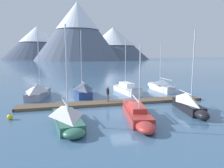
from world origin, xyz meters
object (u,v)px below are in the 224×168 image
object	(u,v)px
sailboat_mid_dock_starboard	(138,114)
sailboat_outer_slip	(189,103)
sailboat_end_of_dock	(161,85)
person_on_dock	(108,93)
sailboat_far_berth	(126,89)
sailboat_mid_dock_port	(82,89)
sailboat_nearest_berth	(39,91)
sailboat_second_berth	(67,117)
mooring_buoy_channel_marker	(10,117)

from	to	relation	value
sailboat_mid_dock_starboard	sailboat_outer_slip	world-z (taller)	sailboat_outer_slip
sailboat_end_of_dock	person_on_dock	distance (m)	11.80
sailboat_far_berth	sailboat_outer_slip	world-z (taller)	sailboat_far_berth
sailboat_mid_dock_port	person_on_dock	distance (m)	5.96
sailboat_nearest_berth	sailboat_end_of_dock	bearing A→B (deg)	6.10
sailboat_nearest_berth	sailboat_end_of_dock	size ratio (longest dim) A/B	1.14
sailboat_end_of_dock	sailboat_outer_slip	bearing A→B (deg)	-100.70
sailboat_second_berth	sailboat_far_berth	distance (m)	15.09
sailboat_second_berth	sailboat_mid_dock_port	world-z (taller)	sailboat_mid_dock_port
sailboat_nearest_berth	sailboat_far_berth	bearing A→B (deg)	6.76
sailboat_far_berth	sailboat_end_of_dock	size ratio (longest dim) A/B	1.05
sailboat_outer_slip	person_on_dock	world-z (taller)	sailboat_outer_slip
sailboat_nearest_berth	person_on_dock	bearing A→B (deg)	-31.87
sailboat_mid_dock_starboard	mooring_buoy_channel_marker	bearing A→B (deg)	168.56
person_on_dock	sailboat_outer_slip	bearing A→B (deg)	-30.76
sailboat_second_berth	sailboat_far_berth	xyz separation A→B (m)	(8.11, 12.72, -0.09)
sailboat_nearest_berth	sailboat_mid_dock_starboard	world-z (taller)	sailboat_nearest_berth
sailboat_second_berth	sailboat_mid_dock_starboard	size ratio (longest dim) A/B	0.99
sailboat_nearest_berth	sailboat_second_berth	xyz separation A→B (m)	(3.85, -11.30, -0.22)
sailboat_far_berth	person_on_dock	xyz separation A→B (m)	(-3.78, -6.51, 0.67)
sailboat_second_berth	sailboat_outer_slip	bearing A→B (deg)	8.89
sailboat_mid_dock_port	sailboat_far_berth	bearing A→B (deg)	10.32
sailboat_second_berth	person_on_dock	size ratio (longest dim) A/B	4.60
sailboat_far_berth	person_on_dock	size ratio (longest dim) A/B	4.64
sailboat_nearest_berth	sailboat_second_berth	size ratio (longest dim) A/B	1.10
sailboat_mid_dock_port	person_on_dock	world-z (taller)	sailboat_mid_dock_port
sailboat_nearest_berth	mooring_buoy_channel_marker	bearing A→B (deg)	-96.58
sailboat_far_berth	sailboat_end_of_dock	world-z (taller)	sailboat_far_berth
sailboat_nearest_berth	sailboat_second_berth	world-z (taller)	sailboat_nearest_berth
person_on_dock	mooring_buoy_channel_marker	distance (m)	10.08
person_on_dock	mooring_buoy_channel_marker	world-z (taller)	person_on_dock
sailboat_mid_dock_port	sailboat_mid_dock_starboard	xyz separation A→B (m)	(4.18, -11.46, -0.43)
sailboat_mid_dock_starboard	mooring_buoy_channel_marker	xyz separation A→B (m)	(-10.78, 2.18, -0.25)
sailboat_outer_slip	sailboat_end_of_dock	xyz separation A→B (m)	(2.15, 11.36, 0.01)
sailboat_second_berth	sailboat_mid_dock_port	size ratio (longest dim) A/B	0.89
mooring_buoy_channel_marker	sailboat_outer_slip	bearing A→B (deg)	-1.54
sailboat_outer_slip	sailboat_far_berth	bearing A→B (deg)	108.19
sailboat_nearest_berth	sailboat_mid_dock_port	size ratio (longest dim) A/B	0.98
sailboat_far_berth	sailboat_mid_dock_port	bearing A→B (deg)	-169.68
sailboat_end_of_dock	sailboat_far_berth	bearing A→B (deg)	-175.28
mooring_buoy_channel_marker	sailboat_end_of_dock	bearing A→B (deg)	30.23
sailboat_far_berth	mooring_buoy_channel_marker	size ratio (longest dim) A/B	14.01
sailboat_mid_dock_port	sailboat_end_of_dock	bearing A→B (deg)	7.70
sailboat_mid_dock_port	sailboat_end_of_dock	size ratio (longest dim) A/B	1.17
sailboat_mid_dock_starboard	mooring_buoy_channel_marker	size ratio (longest dim) A/B	13.99
sailboat_end_of_dock	mooring_buoy_channel_marker	distance (m)	21.69
sailboat_nearest_berth	sailboat_outer_slip	distance (m)	18.20
sailboat_far_berth	sailboat_end_of_dock	distance (m)	5.75
sailboat_outer_slip	mooring_buoy_channel_marker	xyz separation A→B (m)	(-16.59, 0.45, -0.59)
sailboat_nearest_berth	sailboat_far_berth	xyz separation A→B (m)	(11.97, 1.42, -0.31)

